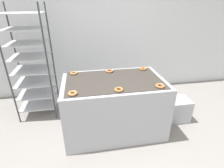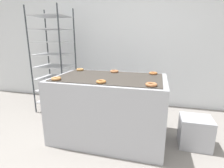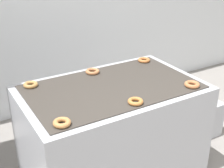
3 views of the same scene
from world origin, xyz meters
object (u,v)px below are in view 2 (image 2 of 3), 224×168
Objects in this scene: fryer_machine at (109,107)px; donut_near_left at (56,79)px; donut_far_center at (114,71)px; donut_near_right at (151,85)px; donut_far_left at (80,70)px; baking_rack_cart at (54,60)px; donut_near_center at (101,82)px; glaze_bin at (195,132)px; donut_far_right at (153,73)px.

donut_near_left reaches higher than fryer_machine.
fryer_machine is at bearing -88.30° from donut_far_center.
donut_near_right reaches higher than donut_far_left.
donut_far_left is (-1.11, 0.66, -0.00)m from donut_near_right.
donut_far_left is 0.93× the size of donut_far_center.
baking_rack_cart reaches higher than donut_far_left.
donut_near_right reaches higher than donut_near_center.
fryer_machine is 12.63× the size of donut_near_left.
donut_near_left is 0.94× the size of donut_near_right.
glaze_bin is at bearing -9.65° from donut_far_left.
glaze_bin is 3.41× the size of donut_near_center.
baking_rack_cart is 0.77m from donut_far_left.
glaze_bin is 1.85m from donut_near_left.
donut_near_left is 1.02× the size of donut_near_center.
donut_near_center is at bearing 0.17° from donut_near_left.
donut_near_right is (1.79, -1.02, -0.08)m from baking_rack_cart.
fryer_machine is 11.92× the size of donut_near_right.
donut_near_center is (1.25, -1.03, -0.08)m from baking_rack_cart.
donut_far_left is at bearing 130.62° from donut_near_center.
baking_rack_cart is 2.56m from glaze_bin.
donut_near_center and donut_far_right have the same top height.
donut_near_left is at bearing -179.83° from donut_near_center.
donut_near_left is at bearing -56.65° from baking_rack_cart.
donut_far_right is at bearing 30.58° from fryer_machine.
donut_far_right is at bearing 90.06° from donut_near_right.
baking_rack_cart is at bearing 150.34° from donut_near_right.
donut_far_center is (-0.01, 0.65, 0.00)m from donut_near_center.
donut_far_center is (-1.12, 0.28, 0.67)m from glaze_bin.
donut_near_right is (0.55, 0.00, 0.00)m from donut_near_center.
baking_rack_cart reaches higher than donut_far_center.
donut_near_left is 1.00× the size of donut_far_right.
donut_far_right is at bearing 30.53° from donut_near_left.
donut_near_right is (1.12, 0.01, -0.00)m from donut_near_left.
donut_near_center reaches higher than glaze_bin.
donut_far_center is at bearing -0.72° from donut_far_left.
donut_far_right reaches higher than fryer_machine.
baking_rack_cart is 1.29m from donut_far_center.
baking_rack_cart is 16.06× the size of donut_far_right.
donut_near_center is (-1.11, -0.38, 0.67)m from glaze_bin.
donut_far_center is (0.55, -0.01, 0.00)m from donut_far_left.
fryer_machine is at bearing 30.48° from donut_near_left.
donut_far_left is (0.00, 0.66, -0.00)m from donut_near_left.
donut_near_left is 1.12m from donut_near_right.
fryer_machine is 1.52m from baking_rack_cart.
fryer_machine is at bearing -30.37° from donut_far_left.
fryer_machine is at bearing 149.28° from donut_near_right.
donut_near_left reaches higher than donut_far_center.
baking_rack_cart is 16.47× the size of donut_near_center.
donut_near_right is at bearing -49.25° from donut_far_center.
donut_near_center is 0.85m from donut_far_right.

